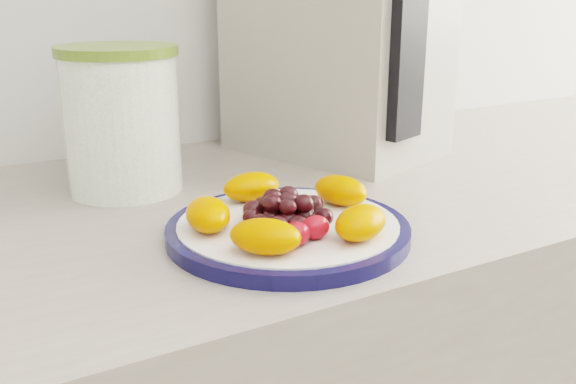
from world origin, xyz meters
TOP-DOWN VIEW (x-y plane):
  - plate_rim at (-0.09, 1.05)m, footprint 0.25×0.25m
  - plate_face at (-0.09, 1.05)m, footprint 0.23×0.23m
  - canister at (-0.18, 1.30)m, footprint 0.15×0.15m
  - canister_lid at (-0.18, 1.30)m, footprint 0.16×0.16m
  - appliance_body at (0.16, 1.34)m, footprint 0.30×0.35m
  - appliance_panel at (0.16, 1.17)m, footprint 0.07×0.04m
  - fruit_plate at (-0.09, 1.05)m, footprint 0.22×0.21m

SIDE VIEW (x-z plane):
  - plate_rim at x=-0.09m, z-range 0.90..0.91m
  - plate_face at x=-0.09m, z-range 0.90..0.92m
  - fruit_plate at x=-0.09m, z-range 0.92..0.95m
  - canister at x=-0.18m, z-range 0.90..1.07m
  - canister_lid at x=-0.18m, z-range 1.07..1.08m
  - appliance_body at x=0.16m, z-range 0.90..1.28m
  - appliance_panel at x=0.16m, z-range 0.95..1.23m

